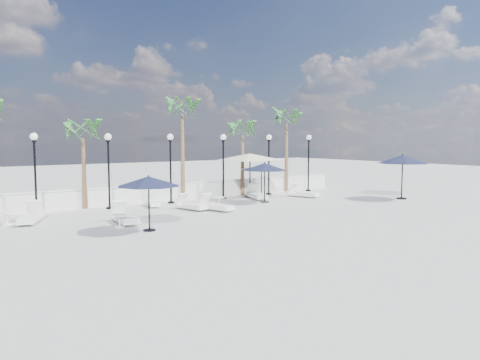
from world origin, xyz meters
TOP-DOWN VIEW (x-y plane):
  - ground at (0.00, 0.00)m, footprint 100.00×100.00m
  - balustrade at (0.00, 7.50)m, footprint 26.00×0.30m
  - lamppost_1 at (-7.00, 6.50)m, footprint 0.36×0.36m
  - lamppost_2 at (-3.50, 6.50)m, footprint 0.36×0.36m
  - lamppost_3 at (0.00, 6.50)m, footprint 0.36×0.36m
  - lamppost_4 at (3.50, 6.50)m, footprint 0.36×0.36m
  - lamppost_5 at (7.00, 6.50)m, footprint 0.36×0.36m
  - lamppost_6 at (10.50, 6.50)m, footprint 0.36×0.36m
  - palm_1 at (-4.50, 7.30)m, footprint 2.60×2.60m
  - palm_2 at (1.20, 7.30)m, footprint 2.60×2.60m
  - palm_3 at (5.50, 7.30)m, footprint 2.60×2.60m
  - palm_4 at (9.20, 7.30)m, footprint 2.60×2.60m
  - lounger_0 at (-7.69, 4.47)m, footprint 1.50×2.22m
  - lounger_1 at (-4.50, 2.06)m, footprint 0.90×2.20m
  - lounger_2 at (-0.33, 3.70)m, footprint 1.00×1.98m
  - lounger_3 at (0.54, 2.75)m, footprint 1.09×2.07m
  - lounger_4 at (-1.42, 5.95)m, footprint 0.86×1.76m
  - lounger_5 at (4.94, 5.11)m, footprint 1.34×2.22m
  - lounger_6 at (7.86, 4.19)m, footprint 1.18×2.09m
  - side_table_0 at (-4.99, 1.36)m, footprint 0.54×0.54m
  - side_table_1 at (-8.55, 4.59)m, footprint 0.54×0.54m
  - side_table_2 at (1.16, 3.41)m, footprint 0.59×0.59m
  - parasol_navy_left at (-4.33, -0.02)m, footprint 2.47×2.47m
  - parasol_navy_mid at (4.44, 3.75)m, footprint 2.53×2.53m
  - parasol_navy_right at (12.00, 0.15)m, footprint 2.97×2.97m
  - parasol_cream_sq_a at (5.26, 6.20)m, footprint 5.85×5.85m
  - parasol_cream_sq_b at (6.17, 6.20)m, footprint 4.18×4.18m

SIDE VIEW (x-z plane):
  - ground at x=0.00m, z-range 0.00..0.00m
  - lounger_4 at x=-1.42m, z-range -0.10..0.53m
  - lounger_2 at x=-0.33m, z-range -0.12..0.59m
  - lounger_3 at x=0.54m, z-range -0.12..0.62m
  - lounger_6 at x=7.86m, z-range -0.12..0.62m
  - lounger_5 at x=4.94m, z-range -0.13..0.66m
  - lounger_0 at x=-7.69m, z-range -0.13..0.67m
  - lounger_1 at x=-4.50m, z-range -0.13..0.67m
  - side_table_0 at x=-4.99m, z-range 0.05..0.58m
  - side_table_1 at x=-8.55m, z-range 0.05..0.58m
  - side_table_2 at x=1.16m, z-range 0.06..0.63m
  - balustrade at x=0.00m, z-range -0.04..0.97m
  - parasol_navy_left at x=-4.33m, z-range 0.83..3.01m
  - parasol_cream_sq_b at x=6.17m, z-range 0.89..2.98m
  - parasol_navy_mid at x=4.44m, z-range 0.86..3.13m
  - parasol_navy_right at x=12.00m, z-range 1.01..3.68m
  - lamppost_1 at x=-7.00m, z-range 0.57..4.41m
  - lamppost_2 at x=-3.50m, z-range 0.57..4.41m
  - lamppost_3 at x=0.00m, z-range 0.57..4.41m
  - lamppost_4 at x=3.50m, z-range 0.57..4.41m
  - lamppost_5 at x=7.00m, z-range 0.57..4.41m
  - lamppost_6 at x=10.50m, z-range 0.57..4.41m
  - parasol_cream_sq_a at x=5.26m, z-range 1.22..4.10m
  - palm_1 at x=-4.50m, z-range 1.40..6.10m
  - palm_3 at x=5.50m, z-range 1.50..6.40m
  - palm_4 at x=9.20m, z-range 1.88..7.58m
  - palm_2 at x=1.20m, z-range 2.07..8.17m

